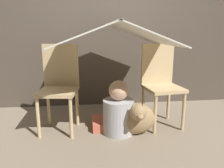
{
  "coord_description": "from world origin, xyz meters",
  "views": [
    {
      "loc": [
        -0.27,
        -2.12,
        1.07
      ],
      "look_at": [
        0.0,
        0.17,
        0.52
      ],
      "focal_mm": 35.0,
      "sensor_mm": 36.0,
      "label": 1
    }
  ],
  "objects_px": {
    "person_front": "(118,112)",
    "dog": "(135,118)",
    "chair_right": "(161,81)",
    "chair_left": "(59,84)"
  },
  "relations": [
    {
      "from": "chair_left",
      "to": "dog",
      "type": "xyz_separation_m",
      "value": [
        0.79,
        -0.26,
        -0.33
      ]
    },
    {
      "from": "person_front",
      "to": "dog",
      "type": "height_order",
      "value": "person_front"
    },
    {
      "from": "person_front",
      "to": "dog",
      "type": "xyz_separation_m",
      "value": [
        0.16,
        -0.07,
        -0.05
      ]
    },
    {
      "from": "chair_right",
      "to": "dog",
      "type": "xyz_separation_m",
      "value": [
        -0.35,
        -0.26,
        -0.33
      ]
    },
    {
      "from": "chair_left",
      "to": "person_front",
      "type": "height_order",
      "value": "chair_left"
    },
    {
      "from": "person_front",
      "to": "chair_left",
      "type": "bearing_deg",
      "value": 162.7
    },
    {
      "from": "person_front",
      "to": "dog",
      "type": "relative_size",
      "value": 1.3
    },
    {
      "from": "chair_right",
      "to": "person_front",
      "type": "relative_size",
      "value": 1.62
    },
    {
      "from": "chair_right",
      "to": "person_front",
      "type": "height_order",
      "value": "chair_right"
    },
    {
      "from": "chair_right",
      "to": "dog",
      "type": "bearing_deg",
      "value": -150.97
    }
  ]
}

